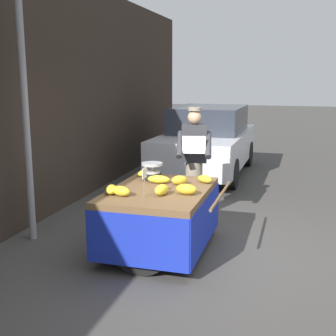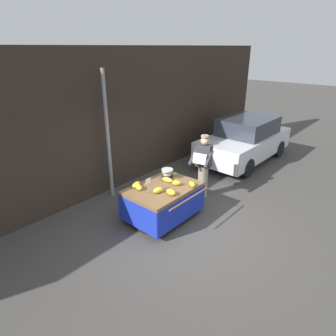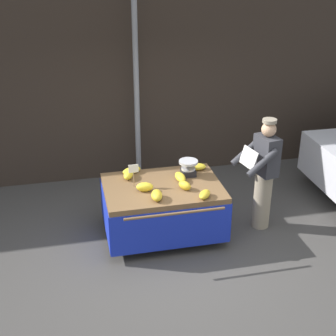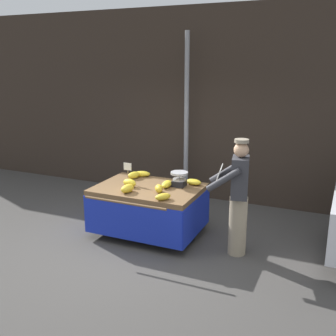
{
  "view_description": "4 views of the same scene",
  "coord_description": "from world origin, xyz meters",
  "px_view_note": "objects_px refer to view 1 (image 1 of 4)",
  "views": [
    {
      "loc": [
        -5.13,
        -0.9,
        2.17
      ],
      "look_at": [
        0.11,
        0.63,
        1.05
      ],
      "focal_mm": 47.6,
      "sensor_mm": 36.0,
      "label": 1
    },
    {
      "loc": [
        -4.44,
        -3.25,
        3.77
      ],
      "look_at": [
        0.27,
        0.81,
        1.15
      ],
      "focal_mm": 30.99,
      "sensor_mm": 36.0,
      "label": 2
    },
    {
      "loc": [
        -1.28,
        -5.17,
        3.91
      ],
      "look_at": [
        0.01,
        0.6,
        1.12
      ],
      "focal_mm": 51.08,
      "sensor_mm": 36.0,
      "label": 3
    },
    {
      "loc": [
        2.7,
        -4.72,
        2.73
      ],
      "look_at": [
        0.31,
        0.67,
        1.17
      ],
      "focal_mm": 42.65,
      "sensor_mm": 36.0,
      "label": 4
    }
  ],
  "objects_px": {
    "street_pole": "(26,117)",
    "banana_bunch_6": "(159,179)",
    "banana_bunch_1": "(111,189)",
    "banana_bunch_7": "(205,179)",
    "price_sign": "(144,176)",
    "banana_bunch_2": "(121,191)",
    "banana_bunch_4": "(179,180)",
    "banana_bunch_5": "(186,189)",
    "weighing_scale": "(152,171)",
    "vendor_person": "(194,162)",
    "banana_bunch_3": "(162,190)",
    "banana_cart": "(160,205)",
    "parked_car": "(207,141)",
    "banana_bunch_0": "(145,173)"
  },
  "relations": [
    {
      "from": "street_pole",
      "to": "banana_bunch_6",
      "type": "bearing_deg",
      "value": -78.68
    },
    {
      "from": "banana_bunch_1",
      "to": "banana_bunch_6",
      "type": "distance_m",
      "value": 0.75
    },
    {
      "from": "banana_bunch_7",
      "to": "price_sign",
      "type": "bearing_deg",
      "value": 148.94
    },
    {
      "from": "price_sign",
      "to": "banana_bunch_2",
      "type": "height_order",
      "value": "price_sign"
    },
    {
      "from": "banana_bunch_6",
      "to": "banana_bunch_4",
      "type": "bearing_deg",
      "value": -91.4
    },
    {
      "from": "street_pole",
      "to": "banana_bunch_5",
      "type": "bearing_deg",
      "value": -92.72
    },
    {
      "from": "weighing_scale",
      "to": "banana_bunch_6",
      "type": "bearing_deg",
      "value": -137.83
    },
    {
      "from": "banana_bunch_1",
      "to": "banana_bunch_7",
      "type": "relative_size",
      "value": 1.21
    },
    {
      "from": "vendor_person",
      "to": "banana_bunch_3",
      "type": "bearing_deg",
      "value": -179.49
    },
    {
      "from": "street_pole",
      "to": "banana_cart",
      "type": "height_order",
      "value": "street_pole"
    },
    {
      "from": "street_pole",
      "to": "parked_car",
      "type": "relative_size",
      "value": 0.84
    },
    {
      "from": "price_sign",
      "to": "banana_bunch_3",
      "type": "height_order",
      "value": "price_sign"
    },
    {
      "from": "banana_cart",
      "to": "banana_bunch_6",
      "type": "distance_m",
      "value": 0.4
    },
    {
      "from": "banana_cart",
      "to": "banana_bunch_7",
      "type": "height_order",
      "value": "banana_bunch_7"
    },
    {
      "from": "weighing_scale",
      "to": "parked_car",
      "type": "distance_m",
      "value": 4.28
    },
    {
      "from": "price_sign",
      "to": "banana_bunch_4",
      "type": "bearing_deg",
      "value": -19.3
    },
    {
      "from": "banana_bunch_2",
      "to": "banana_bunch_7",
      "type": "relative_size",
      "value": 1.03
    },
    {
      "from": "banana_bunch_3",
      "to": "banana_bunch_5",
      "type": "distance_m",
      "value": 0.29
    },
    {
      "from": "vendor_person",
      "to": "banana_bunch_1",
      "type": "bearing_deg",
      "value": 162.61
    },
    {
      "from": "banana_bunch_3",
      "to": "banana_bunch_7",
      "type": "distance_m",
      "value": 0.83
    },
    {
      "from": "banana_cart",
      "to": "banana_bunch_3",
      "type": "bearing_deg",
      "value": -157.98
    },
    {
      "from": "street_pole",
      "to": "parked_car",
      "type": "distance_m",
      "value": 5.07
    },
    {
      "from": "street_pole",
      "to": "weighing_scale",
      "type": "distance_m",
      "value": 1.78
    },
    {
      "from": "banana_cart",
      "to": "banana_bunch_0",
      "type": "bearing_deg",
      "value": 33.28
    },
    {
      "from": "price_sign",
      "to": "banana_bunch_3",
      "type": "relative_size",
      "value": 1.45
    },
    {
      "from": "weighing_scale",
      "to": "banana_bunch_4",
      "type": "bearing_deg",
      "value": -111.04
    },
    {
      "from": "price_sign",
      "to": "banana_bunch_2",
      "type": "distance_m",
      "value": 0.34
    },
    {
      "from": "banana_bunch_0",
      "to": "weighing_scale",
      "type": "bearing_deg",
      "value": -137.57
    },
    {
      "from": "banana_bunch_0",
      "to": "street_pole",
      "type": "bearing_deg",
      "value": 115.98
    },
    {
      "from": "banana_bunch_2",
      "to": "price_sign",
      "type": "bearing_deg",
      "value": -82.23
    },
    {
      "from": "price_sign",
      "to": "banana_bunch_6",
      "type": "height_order",
      "value": "price_sign"
    },
    {
      "from": "street_pole",
      "to": "vendor_person",
      "type": "height_order",
      "value": "street_pole"
    },
    {
      "from": "banana_bunch_0",
      "to": "vendor_person",
      "type": "xyz_separation_m",
      "value": [
        0.86,
        -0.5,
        0.02
      ]
    },
    {
      "from": "vendor_person",
      "to": "street_pole",
      "type": "bearing_deg",
      "value": 129.13
    },
    {
      "from": "banana_bunch_4",
      "to": "vendor_person",
      "type": "xyz_separation_m",
      "value": [
        1.2,
        0.09,
        0.0
      ]
    },
    {
      "from": "parked_car",
      "to": "banana_bunch_5",
      "type": "bearing_deg",
      "value": -171.55
    },
    {
      "from": "street_pole",
      "to": "banana_bunch_1",
      "type": "relative_size",
      "value": 11.23
    },
    {
      "from": "price_sign",
      "to": "banana_bunch_0",
      "type": "distance_m",
      "value": 1.1
    },
    {
      "from": "banana_bunch_4",
      "to": "vendor_person",
      "type": "relative_size",
      "value": 0.12
    },
    {
      "from": "street_pole",
      "to": "banana_bunch_2",
      "type": "relative_size",
      "value": 13.18
    },
    {
      "from": "price_sign",
      "to": "parked_car",
      "type": "relative_size",
      "value": 0.09
    },
    {
      "from": "banana_bunch_2",
      "to": "vendor_person",
      "type": "relative_size",
      "value": 0.15
    },
    {
      "from": "street_pole",
      "to": "banana_bunch_4",
      "type": "xyz_separation_m",
      "value": [
        0.33,
        -1.98,
        -0.78
      ]
    },
    {
      "from": "banana_bunch_1",
      "to": "banana_bunch_2",
      "type": "height_order",
      "value": "banana_bunch_2"
    },
    {
      "from": "weighing_scale",
      "to": "vendor_person",
      "type": "relative_size",
      "value": 0.16
    },
    {
      "from": "banana_bunch_7",
      "to": "banana_bunch_1",
      "type": "bearing_deg",
      "value": 131.45
    },
    {
      "from": "banana_bunch_3",
      "to": "banana_cart",
      "type": "bearing_deg",
      "value": 22.02
    },
    {
      "from": "street_pole",
      "to": "banana_bunch_1",
      "type": "bearing_deg",
      "value": -103.3
    },
    {
      "from": "banana_cart",
      "to": "parked_car",
      "type": "relative_size",
      "value": 0.43
    },
    {
      "from": "weighing_scale",
      "to": "banana_bunch_4",
      "type": "xyz_separation_m",
      "value": [
        -0.16,
        -0.42,
        -0.06
      ]
    }
  ]
}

